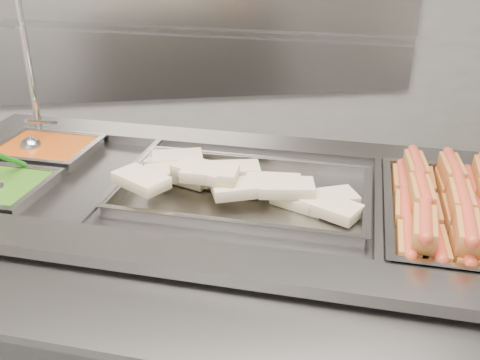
{
  "coord_description": "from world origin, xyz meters",
  "views": [
    {
      "loc": [
        -0.17,
        -1.01,
        1.67
      ],
      "look_at": [
        0.03,
        0.4,
        0.97
      ],
      "focal_mm": 40.0,
      "sensor_mm": 36.0,
      "label": 1
    }
  ],
  "objects": [
    {
      "name": "back_panel",
      "position": [
        0.0,
        2.45,
        1.2
      ],
      "size": [
        3.0,
        0.04,
        1.2
      ],
      "primitive_type": "cube",
      "color": "gray",
      "rests_on": "ground"
    },
    {
      "name": "ladle",
      "position": [
        -0.65,
        0.81,
        0.96
      ],
      "size": [
        0.11,
        0.2,
        0.14
      ],
      "color": "silver",
      "rests_on": "pan_beans"
    },
    {
      "name": "pan_hotdogs",
      "position": [
        0.6,
        0.18,
        0.91
      ],
      "size": [
        0.54,
        0.67,
        0.11
      ],
      "color": "gray",
      "rests_on": "steam_counter"
    },
    {
      "name": "tortilla_wraps",
      "position": [
        -0.0,
        0.42,
        0.97
      ],
      "size": [
        0.7,
        0.52,
        0.1
      ],
      "color": "beige",
      "rests_on": "pan_wraps"
    },
    {
      "name": "pan_wraps",
      "position": [
        0.04,
        0.4,
        0.92
      ],
      "size": [
        0.82,
        0.65,
        0.07
      ],
      "color": "gray",
      "rests_on": "steam_counter"
    },
    {
      "name": "sneeze_guard",
      "position": [
        0.06,
        0.64,
        1.34
      ],
      "size": [
        1.74,
        0.91,
        0.47
      ],
      "color": "silver",
      "rests_on": "steam_counter"
    },
    {
      "name": "steam_counter",
      "position": [
        -0.02,
        0.42,
        0.47
      ],
      "size": [
        2.17,
        1.53,
        0.95
      ],
      "color": "slate",
      "rests_on": "ground"
    },
    {
      "name": "pan_beans",
      "position": [
        -0.61,
        0.8,
        0.91
      ],
      "size": [
        0.39,
        0.35,
        0.11
      ],
      "color": "gray",
      "rests_on": "steam_counter"
    },
    {
      "name": "tray_rail",
      "position": [
        -0.21,
        -0.09,
        0.9
      ],
      "size": [
        1.88,
        1.01,
        0.06
      ],
      "color": "gray",
      "rests_on": "steam_counter"
    },
    {
      "name": "hotdogs_in_buns",
      "position": [
        0.58,
        0.18,
        0.96
      ],
      "size": [
        0.46,
        0.62,
        0.12
      ],
      "color": "#AE6324",
      "rests_on": "pan_hotdogs"
    }
  ]
}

